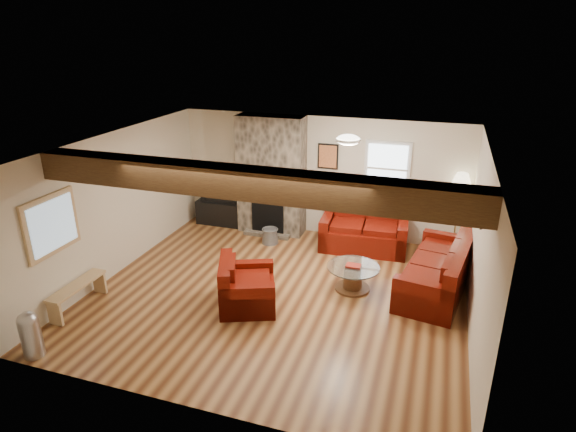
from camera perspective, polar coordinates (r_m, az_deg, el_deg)
name	(u,v)px	position (r m, az deg, el deg)	size (l,w,h in m)	color
room	(277,224)	(7.56, -1.34, -0.99)	(8.00, 8.00, 8.00)	#582E17
oak_beam	(243,182)	(6.11, -5.33, 3.98)	(6.00, 0.36, 0.38)	#351E0F
chimney_breast	(271,177)	(10.11, -2.00, 4.64)	(1.40, 0.67, 2.50)	#332E27
back_window	(387,169)	(9.70, 11.65, 5.52)	(0.90, 0.08, 1.10)	silver
hatch_window	(52,225)	(7.82, -26.22, -0.93)	(0.08, 1.00, 0.90)	tan
ceiling_dome	(348,142)	(7.81, 7.13, 8.74)	(0.40, 0.40, 0.18)	white
artwork_back	(328,156)	(9.86, 4.75, 7.05)	(0.42, 0.06, 0.52)	black
artwork_right	(481,209)	(7.31, 21.91, 0.81)	(0.06, 0.55, 0.42)	black
sofa_three	(437,266)	(8.43, 17.24, -5.71)	(2.20, 0.92, 0.85)	#490A05
loveseat	(364,227)	(9.65, 9.03, -1.35)	(1.68, 0.96, 0.89)	#490A05
armchair_red	(247,283)	(7.65, -4.84, -7.94)	(0.96, 0.85, 0.78)	#490A05
coffee_table	(353,278)	(8.21, 7.68, -7.28)	(0.88, 0.88, 0.46)	#422A15
tv_cabinet	(221,212)	(10.91, -7.94, 0.43)	(1.06, 0.43, 0.53)	black
television	(220,191)	(10.74, -8.08, 2.99)	(0.86, 0.11, 0.50)	black
floor_lamp	(461,186)	(9.55, 19.82, 3.41)	(0.42, 0.42, 1.62)	tan
pine_bench	(78,296)	(8.33, -23.58, -8.69)	(0.25, 1.09, 0.41)	tan
pedal_bin	(31,334)	(7.41, -28.21, -12.22)	(0.27, 0.27, 0.68)	#A8A8AD
coal_bucket	(270,236)	(9.86, -2.14, -2.34)	(0.34, 0.34, 0.32)	slate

